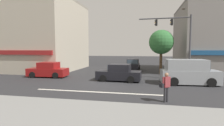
# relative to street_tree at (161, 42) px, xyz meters

# --- Properties ---
(ground_plane) EXTENTS (120.00, 120.00, 0.00)m
(ground_plane) POSITION_rel_street_tree_xyz_m (-5.05, -6.31, -3.78)
(ground_plane) COLOR #2B2B2D
(lane_marking_stripe) EXTENTS (9.00, 0.24, 0.01)m
(lane_marking_stripe) POSITION_rel_street_tree_xyz_m (-5.05, -9.81, -3.78)
(lane_marking_stripe) COLOR silver
(lane_marking_stripe) RESTS_ON ground
(sidewalk_curb) EXTENTS (40.00, 5.00, 0.16)m
(sidewalk_curb) POSITION_rel_street_tree_xyz_m (-5.05, -14.81, -3.70)
(sidewalk_curb) COLOR gray
(sidewalk_curb) RESTS_ON ground
(building_left_block) EXTENTS (12.58, 11.34, 9.78)m
(building_left_block) POSITION_rel_street_tree_xyz_m (-17.75, 1.80, 1.10)
(building_left_block) COLOR #B7AD99
(building_left_block) RESTS_ON ground
(street_tree) EXTENTS (2.85, 2.85, 5.24)m
(street_tree) POSITION_rel_street_tree_xyz_m (0.00, 0.00, 0.00)
(street_tree) COLOR #4C3823
(street_tree) RESTS_ON ground
(utility_pole_near_left) EXTENTS (1.40, 0.22, 7.79)m
(utility_pole_near_left) POSITION_rel_street_tree_xyz_m (-12.21, -1.21, 0.26)
(utility_pole_near_left) COLOR brown
(utility_pole_near_left) RESTS_ON ground
(utility_pole_far_right) EXTENTS (1.40, 0.22, 8.00)m
(utility_pole_far_right) POSITION_rel_street_tree_xyz_m (2.99, 0.47, 0.37)
(utility_pole_far_right) COLOR brown
(utility_pole_far_right) RESTS_ON ground
(traffic_light_mast) EXTENTS (4.89, 0.36, 6.20)m
(traffic_light_mast) POSITION_rel_street_tree_xyz_m (1.37, -3.62, 0.39)
(traffic_light_mast) COLOR #47474C
(traffic_light_mast) RESTS_ON ground
(sedan_waiting_far) EXTENTS (1.88, 4.10, 1.58)m
(sedan_waiting_far) POSITION_rel_street_tree_xyz_m (-3.54, 3.30, -3.07)
(sedan_waiting_far) COLOR black
(sedan_waiting_far) RESTS_ON ground
(sedan_crossing_center) EXTENTS (4.20, 2.08, 1.58)m
(sedan_crossing_center) POSITION_rel_street_tree_xyz_m (-4.17, -5.23, -3.07)
(sedan_crossing_center) COLOR black
(sedan_crossing_center) RESTS_ON ground
(sedan_crossing_leftbound) EXTENTS (4.18, 2.03, 1.58)m
(sedan_crossing_leftbound) POSITION_rel_street_tree_xyz_m (-11.98, -4.47, -3.07)
(sedan_crossing_leftbound) COLOR maroon
(sedan_crossing_leftbound) RESTS_ON ground
(van_approaching_near) EXTENTS (4.71, 2.26, 2.11)m
(van_approaching_near) POSITION_rel_street_tree_xyz_m (1.82, -5.65, -2.78)
(van_approaching_near) COLOR #999EA3
(van_approaching_near) RESTS_ON ground
(pedestrian_foreground_with_bag) EXTENTS (0.65, 0.51, 1.67)m
(pedestrian_foreground_with_bag) POSITION_rel_street_tree_xyz_m (-0.55, -11.27, -2.83)
(pedestrian_foreground_with_bag) COLOR #333338
(pedestrian_foreground_with_bag) RESTS_ON ground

